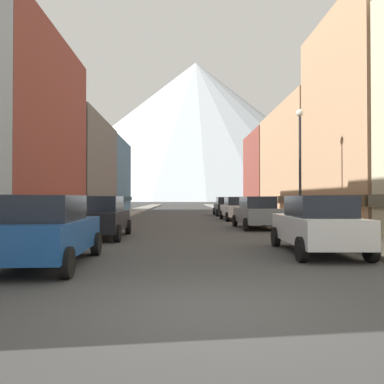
# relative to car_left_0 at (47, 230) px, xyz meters

# --- Properties ---
(ground_plane) EXTENTS (400.00, 400.00, 0.00)m
(ground_plane) POSITION_rel_car_left_0_xyz_m (3.80, -3.90, -0.90)
(ground_plane) COLOR #3B3B3B
(sidewalk_left) EXTENTS (2.50, 100.00, 0.15)m
(sidewalk_left) POSITION_rel_car_left_0_xyz_m (-2.45, 31.10, -0.82)
(sidewalk_left) COLOR gray
(sidewalk_left) RESTS_ON ground
(sidewalk_right) EXTENTS (2.50, 100.00, 0.15)m
(sidewalk_right) POSITION_rel_car_left_0_xyz_m (10.05, 31.10, -0.82)
(sidewalk_right) COLOR gray
(sidewalk_right) RESTS_ON ground
(storefront_left_2) EXTENTS (6.35, 13.14, 9.02)m
(storefront_left_2) POSITION_rel_car_left_0_xyz_m (-6.73, 25.82, 3.45)
(storefront_left_2) COLOR #66605B
(storefront_left_2) RESTS_ON ground
(storefront_left_3) EXTENTS (7.47, 11.47, 8.89)m
(storefront_left_3) POSITION_rel_car_left_0_xyz_m (-7.29, 38.18, 3.39)
(storefront_left_3) COLOR slate
(storefront_left_3) RESTS_ON ground
(storefront_right_2) EXTENTS (6.31, 12.86, 9.24)m
(storefront_right_2) POSITION_rel_car_left_0_xyz_m (14.30, 21.76, 3.56)
(storefront_right_2) COLOR tan
(storefront_right_2) RESTS_ON ground
(storefront_right_3) EXTENTS (9.60, 10.01, 9.13)m
(storefront_right_3) POSITION_rel_car_left_0_xyz_m (15.95, 33.58, 3.51)
(storefront_right_3) COLOR brown
(storefront_right_3) RESTS_ON ground
(car_left_0) EXTENTS (2.20, 4.46, 1.78)m
(car_left_0) POSITION_rel_car_left_0_xyz_m (0.00, 0.00, 0.00)
(car_left_0) COLOR #19478C
(car_left_0) RESTS_ON ground
(car_left_1) EXTENTS (2.11, 4.42, 1.78)m
(car_left_1) POSITION_rel_car_left_0_xyz_m (-0.00, 6.66, 0.00)
(car_left_1) COLOR black
(car_left_1) RESTS_ON ground
(car_right_0) EXTENTS (2.21, 4.47, 1.78)m
(car_right_0) POSITION_rel_car_left_0_xyz_m (7.60, 1.92, 0.00)
(car_right_0) COLOR silver
(car_right_0) RESTS_ON ground
(car_right_1) EXTENTS (2.20, 4.46, 1.78)m
(car_right_1) POSITION_rel_car_left_0_xyz_m (7.60, 11.38, 0.00)
(car_right_1) COLOR slate
(car_right_1) RESTS_ON ground
(car_right_2) EXTENTS (2.18, 4.45, 1.78)m
(car_right_2) POSITION_rel_car_left_0_xyz_m (7.60, 19.24, 0.00)
(car_right_2) COLOR silver
(car_right_2) RESTS_ON ground
(car_right_3) EXTENTS (2.07, 4.40, 1.78)m
(car_right_3) POSITION_rel_car_left_0_xyz_m (7.60, 26.49, 0.00)
(car_right_3) COLOR black
(car_right_3) RESTS_ON ground
(trash_bin_right) EXTENTS (0.59, 0.59, 0.98)m
(trash_bin_right) POSITION_rel_car_left_0_xyz_m (10.15, 5.04, -0.26)
(trash_bin_right) COLOR #4C5156
(trash_bin_right) RESTS_ON sidewalk_right
(potted_plant_0) EXTENTS (0.60, 0.60, 0.85)m
(potted_plant_0) POSITION_rel_car_left_0_xyz_m (10.80, 12.41, -0.30)
(potted_plant_0) COLOR gray
(potted_plant_0) RESTS_ON sidewalk_right
(potted_plant_1) EXTENTS (0.56, 0.56, 0.86)m
(potted_plant_1) POSITION_rel_car_left_0_xyz_m (-3.20, 11.85, -0.29)
(potted_plant_1) COLOR gray
(potted_plant_1) RESTS_ON sidewalk_left
(streetlamp_right) EXTENTS (0.36, 0.36, 5.86)m
(streetlamp_right) POSITION_rel_car_left_0_xyz_m (9.15, 8.49, 3.09)
(streetlamp_right) COLOR black
(streetlamp_right) RESTS_ON sidewalk_right
(mountain_backdrop) EXTENTS (229.33, 229.33, 96.65)m
(mountain_backdrop) POSITION_rel_car_left_0_xyz_m (13.50, 256.10, 47.42)
(mountain_backdrop) COLOR silver
(mountain_backdrop) RESTS_ON ground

